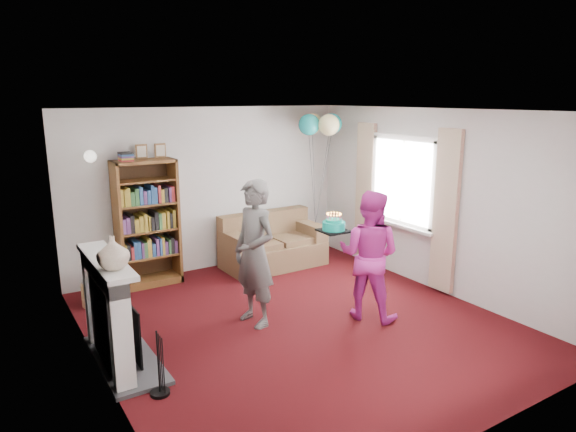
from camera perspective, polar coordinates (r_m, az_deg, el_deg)
ground at (r=6.28m, az=1.21°, el=-11.82°), size 5.00×5.00×0.00m
wall_back at (r=8.03m, az=-8.67°, el=2.96°), size 4.50×0.02×2.50m
wall_left at (r=5.03m, az=-20.81°, el=-3.93°), size 0.02×5.00×2.50m
wall_right at (r=7.33m, az=16.18°, el=1.60°), size 0.02×5.00×2.50m
ceiling at (r=5.69m, az=1.33°, el=11.67°), size 4.50×5.00×0.01m
fireplace at (r=5.48m, az=-18.82°, el=-10.57°), size 0.55×1.80×1.12m
window_bay at (r=7.70m, az=12.57°, el=2.00°), size 0.14×2.02×2.20m
wall_sconce at (r=7.29m, az=-21.13°, el=6.21°), size 0.16×0.23×0.16m
bookcase at (r=7.55m, az=-15.46°, el=-0.84°), size 0.85×0.42×2.01m
sofa at (r=8.23m, az=-1.87°, el=-3.32°), size 1.58×0.84×0.84m
wicker_basket at (r=7.19m, az=-20.40°, el=-7.96°), size 0.40×0.40×0.36m
person_striped at (r=6.00m, az=-3.74°, el=-4.16°), size 0.52×0.69×1.74m
person_magenta at (r=6.26m, az=8.98°, el=-4.31°), size 0.92×0.97×1.58m
birthday_cake at (r=6.11m, az=5.11°, el=-1.11°), size 0.33×0.33×0.22m
balloons at (r=8.26m, az=3.63°, el=10.14°), size 0.77×0.77×1.74m
mantel_vase at (r=4.91m, az=-18.88°, el=-3.87°), size 0.30×0.30×0.30m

